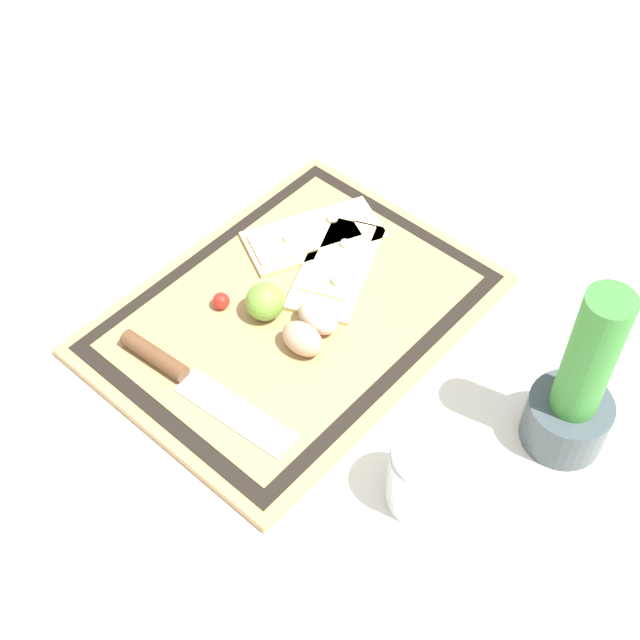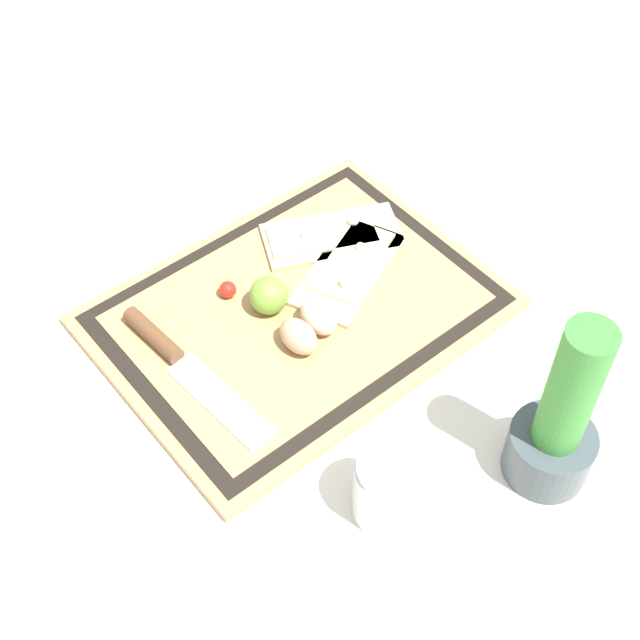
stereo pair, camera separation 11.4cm
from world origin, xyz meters
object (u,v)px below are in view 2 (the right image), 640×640
Objects in this scene: pizza_slice_near at (330,236)px; sauce_jar at (388,490)px; pizza_slice_far at (349,268)px; lime at (269,295)px; knife at (172,353)px; herb_pot at (558,427)px; egg_brown at (299,336)px; egg_pink at (320,316)px; cherry_tomato_red at (228,290)px.

pizza_slice_near is 0.42m from sauce_jar.
pizza_slice_far is 0.13m from lime.
pizza_slice_near is 0.29m from knife.
herb_pot is at bearing 84.96° from pizza_slice_near.
egg_brown reaches higher than pizza_slice_far.
knife is at bearing -33.02° from egg_brown.
sauce_jar reaches higher than egg_pink.
pizza_slice_far is at bearing 73.24° from pizza_slice_near.
egg_brown is (-0.13, 0.09, 0.01)m from knife.
cherry_tomato_red is at bearing -1.25° from pizza_slice_near.
cherry_tomato_red is 0.37m from sauce_jar.
sauce_jar is (0.06, 0.24, 0.01)m from egg_brown.
knife and cherry_tomato_red have the same top height.
knife is at bearing -24.14° from egg_pink.
sauce_jar is at bearing 83.40° from cherry_tomato_red.
sauce_jar is (0.22, 0.36, 0.02)m from pizza_slice_near.
egg_brown is 1.15× the size of lime.
pizza_slice_near is 0.16m from egg_pink.
pizza_slice_far is 3.51× the size of egg_brown.
lime is (0.03, -0.07, 0.01)m from egg_pink.
egg_brown is 0.08m from lime.
egg_pink is 0.23× the size of herb_pot.
knife is 0.12m from cherry_tomato_red.
knife is (0.29, 0.04, 0.00)m from pizza_slice_near.
cherry_tomato_red is at bearing -81.44° from egg_brown.
lime is at bearing -97.60° from egg_brown.
pizza_slice_far is at bearing -92.93° from herb_pot.
pizza_slice_near is at bearing -161.31° from lime.
pizza_slice_near reaches higher than knife.
egg_pink is 0.26m from sauce_jar.
lime is at bearing 18.69° from pizza_slice_near.
knife is at bearing -5.05° from lime.
herb_pot reaches higher than knife.
cherry_tomato_red is (-0.12, -0.04, 0.00)m from knife.
pizza_slice_far reaches higher than knife.
cherry_tomato_red is 0.46m from herb_pot.
knife is at bearing -5.97° from pizza_slice_far.
pizza_slice_far is 0.35m from sauce_jar.
pizza_slice_far is 0.27m from knife.
herb_pot is at bearing 156.65° from sauce_jar.
sauce_jar reaches higher than lime.
herb_pot reaches higher than sauce_jar.
sauce_jar is at bearing 67.21° from egg_pink.
herb_pot is 0.20m from sauce_jar.
sauce_jar is (0.10, 0.24, 0.01)m from egg_pink.
egg_brown is 0.34m from herb_pot.
egg_pink is 1.15× the size of lime.
sauce_jar is (0.18, -0.08, -0.05)m from herb_pot.
egg_brown is at bearing 82.40° from lime.
sauce_jar reaches higher than pizza_slice_near.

